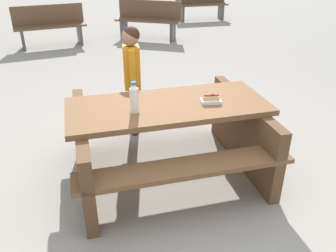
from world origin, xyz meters
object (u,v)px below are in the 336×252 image
soda_bottle (134,98)px  child_in_coat (132,68)px  park_bench_mid (50,25)px  park_bench_far (201,4)px  park_bench_near (149,19)px  hotdog_tray (211,99)px  picnic_table (168,134)px

soda_bottle → child_in_coat: child_in_coat is taller
park_bench_mid → child_in_coat: bearing=-83.5°
child_in_coat → park_bench_far: child_in_coat is taller
soda_bottle → park_bench_far: bearing=59.1°
park_bench_near → park_bench_far: same height
hotdog_tray → park_bench_mid: park_bench_mid is taller
park_bench_near → park_bench_far: (2.18, 1.59, 0.00)m
hotdog_tray → park_bench_near: bearing=76.8°
picnic_table → hotdog_tray: size_ratio=9.59×
child_in_coat → park_bench_near: size_ratio=0.87×
child_in_coat → park_bench_mid: size_ratio=0.83×
park_bench_near → park_bench_mid: 2.21m
child_in_coat → park_bench_near: child_in_coat is taller
picnic_table → child_in_coat: bearing=93.1°
hotdog_tray → park_bench_far: 7.82m
park_bench_mid → park_bench_near: bearing=-4.2°
park_bench_mid → park_bench_far: 4.61m
picnic_table → hotdog_tray: hotdog_tray is taller
picnic_table → child_in_coat: (-0.05, 0.94, 0.36)m
child_in_coat → park_bench_mid: 4.56m
picnic_table → soda_bottle: (-0.33, -0.05, 0.43)m
park_bench_far → park_bench_mid: bearing=-161.9°
soda_bottle → child_in_coat: 1.03m
hotdog_tray → child_in_coat: size_ratio=0.16×
soda_bottle → park_bench_mid: (-0.24, 5.51, -0.43)m
soda_bottle → park_bench_near: bearing=69.8°
hotdog_tray → child_in_coat: 1.14m
soda_bottle → hotdog_tray: size_ratio=1.33×
child_in_coat → park_bench_mid: child_in_coat is taller
hotdog_tray → park_bench_near: 5.57m
park_bench_mid → park_bench_far: same height
hotdog_tray → park_bench_near: (1.27, 5.41, -0.33)m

